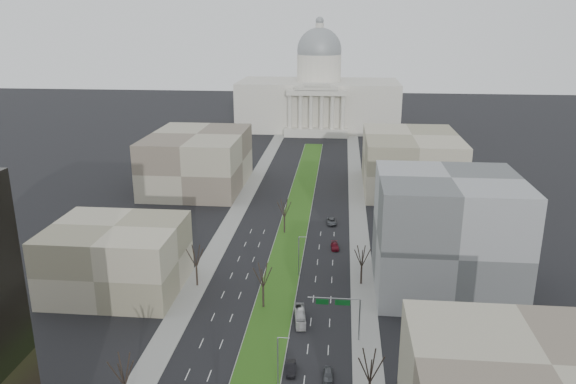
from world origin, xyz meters
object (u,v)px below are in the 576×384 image
Objects in this scene: car_black at (291,368)px; box_van at (300,316)px; car_grey_far at (332,221)px; car_red at (335,246)px; car_grey_near at (328,375)px.

box_van reaches higher than car_black.
box_van is at bearing -100.50° from car_grey_far.
car_grey_far is at bearing 82.22° from car_black.
car_red is 0.59× the size of box_van.
box_van is (0.22, 15.66, 0.39)m from car_black.
car_black is at bearing -97.98° from box_van.
car_grey_far is at bearing 90.04° from car_grey_near.
box_van is at bearing 85.52° from car_black.
car_grey_far is at bearing 88.77° from car_red.
car_grey_near is at bearing -95.26° from car_red.
car_grey_near is 52.12m from car_red.
car_grey_near is 0.52× the size of box_van.
car_grey_near is at bearing -14.47° from car_black.
car_black is at bearing -101.87° from car_red.
car_grey_near is 0.96× the size of car_black.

